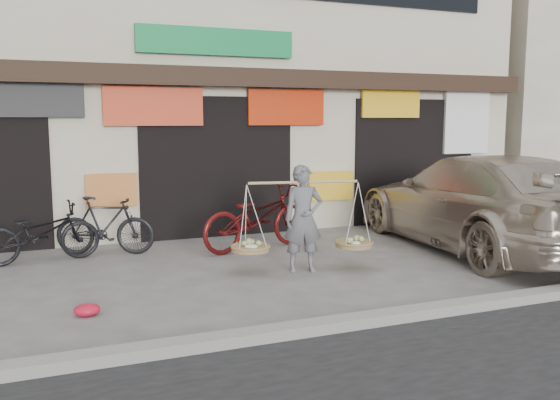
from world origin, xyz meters
name	(u,v)px	position (x,y,z in m)	size (l,w,h in m)	color
ground	(287,281)	(0.00, 0.00, 0.00)	(70.00, 70.00, 0.00)	gray
kerb	(356,321)	(0.00, -2.00, 0.06)	(70.00, 0.25, 0.12)	gray
shophouse_block	(182,68)	(0.00, 6.42, 3.45)	(14.00, 6.32, 7.00)	beige
street_vendor	(303,223)	(0.43, 0.41, 0.74)	(2.12, 0.86, 1.60)	slate
bike_0	(40,233)	(-3.22, 2.49, 0.48)	(0.63, 1.82, 0.96)	black
bike_1	(105,226)	(-2.20, 2.67, 0.49)	(0.47, 1.65, 0.99)	black
bike_2	(257,217)	(0.31, 2.09, 0.57)	(0.76, 2.18, 1.15)	#4F0D0D
suv	(479,202)	(3.94, 0.72, 0.83)	(2.86, 5.95, 1.67)	#B9A895
red_bag	(87,310)	(-2.73, -0.52, 0.07)	(0.31, 0.25, 0.14)	red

